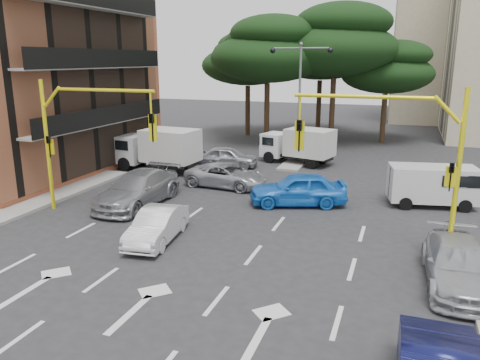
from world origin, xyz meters
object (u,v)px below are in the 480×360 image
object	(u,v)px
car_silver_wagon	(138,189)
car_white_hatch	(157,225)
street_lamp_center	(300,81)
box_truck_b	(298,146)
signal_mast_left	(78,129)
car_blue_compact	(298,189)
car_silver_cross_b	(228,157)
car_silver_cross_a	(226,176)
signal_mast_right	(404,148)
box_truck_a	(157,150)
van_white	(432,186)
car_silver_parked	(458,264)

from	to	relation	value
car_silver_wagon	car_white_hatch	bearing A→B (deg)	-48.99
street_lamp_center	box_truck_b	size ratio (longest dim) A/B	1.58
signal_mast_left	street_lamp_center	world-z (taller)	street_lamp_center
signal_mast_left	car_blue_compact	distance (m)	10.48
car_silver_cross_b	box_truck_b	size ratio (longest dim) A/B	0.79
car_silver_wagon	car_silver_cross_a	world-z (taller)	car_silver_wagon
signal_mast_right	car_white_hatch	bearing A→B (deg)	-167.49
car_white_hatch	box_truck_b	xyz separation A→B (m)	(2.02, 15.45, 0.57)
car_white_hatch	box_truck_b	size ratio (longest dim) A/B	0.78
car_silver_cross_b	box_truck_a	xyz separation A→B (m)	(-3.82, -2.42, 0.67)
signal_mast_left	van_white	world-z (taller)	signal_mast_left
signal_mast_right	car_white_hatch	distance (m)	9.53
car_silver_cross_b	car_silver_parked	size ratio (longest dim) A/B	0.82
van_white	box_truck_b	world-z (taller)	box_truck_b
car_white_hatch	car_blue_compact	distance (m)	7.60
car_silver_cross_a	van_white	xyz separation A→B (m)	(10.55, 0.05, 0.36)
signal_mast_left	car_white_hatch	size ratio (longest dim) A/B	1.56
box_truck_a	signal_mast_right	bearing A→B (deg)	-115.57
street_lamp_center	car_silver_cross_a	size ratio (longest dim) A/B	1.71
signal_mast_left	car_silver_cross_b	distance (m)	11.82
car_blue_compact	box_truck_b	distance (m)	9.30
signal_mast_right	signal_mast_left	world-z (taller)	same
car_silver_wagon	car_silver_cross_b	world-z (taller)	car_silver_wagon
street_lamp_center	car_white_hatch	size ratio (longest dim) A/B	2.02
box_truck_b	car_silver_wagon	bearing A→B (deg)	170.97
car_blue_compact	signal_mast_left	bearing A→B (deg)	-82.67
car_white_hatch	car_silver_wagon	world-z (taller)	car_silver_wagon
car_white_hatch	car_silver_cross_a	xyz separation A→B (m)	(-0.37, 8.34, -0.00)
street_lamp_center	car_silver_parked	world-z (taller)	street_lamp_center
signal_mast_left	car_blue_compact	world-z (taller)	signal_mast_left
car_silver_parked	car_silver_cross_a	bearing A→B (deg)	139.92
signal_mast_right	car_silver_wagon	xyz separation A→B (m)	(-11.93, 1.87, -3.09)
car_white_hatch	van_white	bearing A→B (deg)	32.40
street_lamp_center	van_white	xyz separation A→B (m)	(8.23, -7.55, -4.44)
signal_mast_left	car_silver_wagon	xyz separation A→B (m)	(1.68, 1.87, -3.09)
car_white_hatch	car_silver_cross_b	xyz separation A→B (m)	(-2.03, 12.95, 0.03)
car_silver_wagon	box_truck_a	size ratio (longest dim) A/B	1.01
street_lamp_center	car_silver_cross_a	bearing A→B (deg)	-106.91
van_white	box_truck_b	size ratio (longest dim) A/B	0.81
car_silver_cross_a	van_white	size ratio (longest dim) A/B	1.15
signal_mast_left	car_silver_wagon	size ratio (longest dim) A/B	1.09
car_white_hatch	box_truck_b	world-z (taller)	box_truck_b
signal_mast_right	van_white	world-z (taller)	signal_mast_right
car_blue_compact	box_truck_a	size ratio (longest dim) A/B	0.85
car_white_hatch	car_blue_compact	size ratio (longest dim) A/B	0.83
van_white	box_truck_b	xyz separation A→B (m)	(-8.15, 7.05, 0.22)
signal_mast_right	car_silver_cross_b	world-z (taller)	signal_mast_right
signal_mast_right	car_silver_parked	bearing A→B (deg)	-47.15
car_silver_cross_b	van_white	bearing A→B (deg)	-117.68
car_silver_wagon	van_white	distance (m)	14.12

